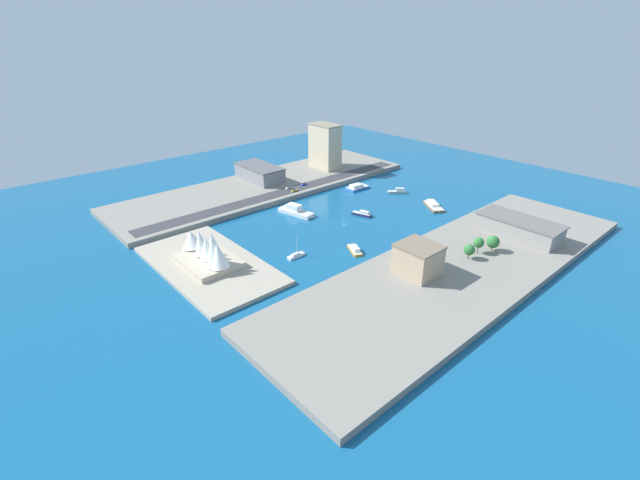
% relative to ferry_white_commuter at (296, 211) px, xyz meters
% --- Properties ---
extents(ground_plane, '(440.00, 440.00, 0.00)m').
position_rel_ferry_white_commuter_xyz_m(ground_plane, '(-29.51, -16.59, -2.24)').
color(ground_plane, '#145684').
extents(quay_west, '(70.00, 240.00, 3.47)m').
position_rel_ferry_white_commuter_xyz_m(quay_west, '(-115.94, -16.59, -0.51)').
color(quay_west, gray).
rests_on(quay_west, ground_plane).
extents(quay_east, '(70.00, 240.00, 3.47)m').
position_rel_ferry_white_commuter_xyz_m(quay_east, '(56.93, -16.59, -0.51)').
color(quay_east, gray).
rests_on(quay_east, ground_plane).
extents(peninsula_point, '(87.53, 45.89, 2.00)m').
position_rel_ferry_white_commuter_xyz_m(peninsula_point, '(-26.26, 78.95, -1.24)').
color(peninsula_point, '#A89E89').
rests_on(peninsula_point, ground_plane).
extents(road_strip, '(12.54, 228.00, 0.15)m').
position_rel_ferry_white_commuter_xyz_m(road_strip, '(32.68, -16.59, 1.30)').
color(road_strip, '#38383D').
rests_on(road_strip, quay_east).
extents(ferry_white_commuter, '(28.09, 13.19, 6.61)m').
position_rel_ferry_white_commuter_xyz_m(ferry_white_commuter, '(0.00, 0.00, 0.00)').
color(ferry_white_commuter, silver).
rests_on(ferry_white_commuter, ground_plane).
extents(patrol_launch_navy, '(14.76, 7.68, 3.69)m').
position_rel_ferry_white_commuter_xyz_m(patrol_launch_navy, '(-31.53, -31.38, -0.85)').
color(patrol_launch_navy, '#1E284C').
rests_on(patrol_launch_navy, ground_plane).
extents(sailboat_small_white, '(3.40, 11.42, 12.48)m').
position_rel_ferry_white_commuter_xyz_m(sailboat_small_white, '(-48.14, 37.91, -1.27)').
color(sailboat_small_white, white).
rests_on(sailboat_small_white, ground_plane).
extents(yacht_sleek_gray, '(11.85, 12.39, 4.14)m').
position_rel_ferry_white_commuter_xyz_m(yacht_sleek_gray, '(-18.82, -83.74, -0.75)').
color(yacht_sleek_gray, '#999EA3').
rests_on(yacht_sleek_gray, ground_plane).
extents(catamaran_blue, '(10.19, 19.25, 4.08)m').
position_rel_ferry_white_commuter_xyz_m(catamaran_blue, '(8.13, -67.63, -0.72)').
color(catamaran_blue, blue).
rests_on(catamaran_blue, ground_plane).
extents(water_taxi_orange, '(14.58, 10.66, 3.20)m').
position_rel_ferry_white_commuter_xyz_m(water_taxi_orange, '(-64.75, 9.18, -1.13)').
color(water_taxi_orange, orange).
rests_on(water_taxi_orange, ground_plane).
extents(barge_flat_brown, '(21.96, 18.37, 3.39)m').
position_rel_ferry_white_commuter_xyz_m(barge_flat_brown, '(-53.95, -79.95, -0.96)').
color(barge_flat_brown, brown).
rests_on(barge_flat_brown, ground_plane).
extents(office_block_beige, '(26.93, 16.13, 37.24)m').
position_rel_ferry_white_commuter_xyz_m(office_block_beige, '(59.68, -80.20, 19.88)').
color(office_block_beige, '#C6B793').
rests_on(office_block_beige, quay_east).
extents(apartment_midrise_tan, '(19.80, 18.32, 15.37)m').
position_rel_ferry_white_commuter_xyz_m(apartment_midrise_tan, '(-105.89, 7.97, 8.94)').
color(apartment_midrise_tan, tan).
rests_on(apartment_midrise_tan, quay_west).
extents(carpark_squat_concrete, '(46.64, 20.76, 10.14)m').
position_rel_ferry_white_commuter_xyz_m(carpark_squat_concrete, '(-117.84, -72.36, 6.33)').
color(carpark_squat_concrete, gray).
rests_on(carpark_squat_concrete, quay_west).
extents(warehouse_low_gray, '(42.71, 21.53, 11.53)m').
position_rel_ferry_white_commuter_xyz_m(warehouse_low_gray, '(68.85, -18.38, 7.02)').
color(warehouse_low_gray, gray).
rests_on(warehouse_low_gray, quay_east).
extents(hatchback_blue, '(1.96, 4.71, 1.65)m').
position_rel_ferry_white_commuter_xyz_m(hatchback_blue, '(34.71, -35.62, 2.18)').
color(hatchback_blue, black).
rests_on(hatchback_blue, road_strip).
extents(taxi_yellow_cab, '(1.99, 5.14, 1.63)m').
position_rel_ferry_white_commuter_xyz_m(taxi_yellow_cab, '(28.25, -21.44, 2.18)').
color(taxi_yellow_cab, black).
rests_on(taxi_yellow_cab, road_strip).
extents(van_white, '(2.21, 5.13, 1.61)m').
position_rel_ferry_white_commuter_xyz_m(van_white, '(35.66, -21.89, 2.17)').
color(van_white, black).
rests_on(van_white, road_strip).
extents(traffic_light_waterfront, '(0.36, 0.36, 6.50)m').
position_rel_ferry_white_commuter_xyz_m(traffic_light_waterfront, '(24.92, -55.27, 5.57)').
color(traffic_light_waterfront, black).
rests_on(traffic_light_waterfront, quay_east).
extents(opera_landmark, '(41.67, 25.22, 20.73)m').
position_rel_ferry_white_commuter_xyz_m(opera_landmark, '(-26.49, 78.95, 7.05)').
color(opera_landmark, '#BCAD93').
rests_on(opera_landmark, peninsula_point).
extents(park_tree_cluster, '(10.16, 23.80, 9.04)m').
position_rel_ferry_white_commuter_xyz_m(park_tree_cluster, '(-116.16, -35.15, 6.81)').
color(park_tree_cluster, brown).
rests_on(park_tree_cluster, quay_west).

